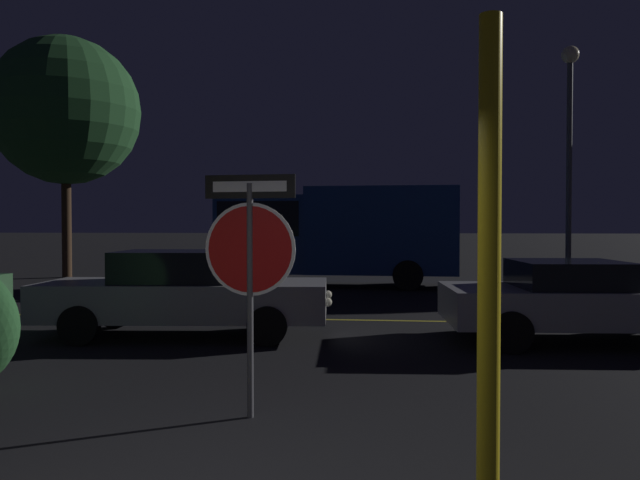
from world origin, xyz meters
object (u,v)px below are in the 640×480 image
passing_car_3 (575,300)px  delivery_truck (332,231)px  passing_car_2 (184,293)px  tree_0 (65,111)px  yellow_pole_right (489,272)px  street_lamp (570,124)px  stop_sign (250,249)px

passing_car_3 → delivery_truck: (-4.49, 8.40, 0.98)m
passing_car_2 → tree_0: tree_0 is taller
passing_car_3 → delivery_truck: size_ratio=0.59×
yellow_pole_right → tree_0: tree_0 is taller
delivery_truck → street_lamp: bearing=-86.0°
yellow_pole_right → delivery_truck: 14.71m
street_lamp → stop_sign: bearing=-116.9°
tree_0 → passing_car_3: bearing=-37.1°
passing_car_2 → passing_car_3: size_ratio=1.15×
delivery_truck → street_lamp: 7.51m
passing_car_3 → street_lamp: street_lamp is taller
delivery_truck → tree_0: tree_0 is taller
passing_car_3 → street_lamp: bearing=161.4°
passing_car_2 → street_lamp: 12.92m
passing_car_2 → street_lamp: size_ratio=0.69×
yellow_pole_right → passing_car_3: 6.62m
passing_car_2 → passing_car_3: (6.18, 0.15, -0.05)m
stop_sign → yellow_pole_right: (1.88, -1.91, -0.06)m
yellow_pole_right → tree_0: bearing=124.7°
yellow_pole_right → stop_sign: bearing=134.5°
stop_sign → passing_car_3: (4.18, 4.24, -0.94)m
stop_sign → passing_car_3: 6.03m
yellow_pole_right → street_lamp: bearing=72.5°
delivery_truck → street_lamp: (6.84, 0.27, 3.09)m
stop_sign → tree_0: 18.00m
passing_car_2 → delivery_truck: 8.76m
stop_sign → tree_0: tree_0 is taller
street_lamp → yellow_pole_right: bearing=-107.5°
yellow_pole_right → street_lamp: street_lamp is taller
yellow_pole_right → passing_car_3: (2.31, 6.15, -0.88)m
yellow_pole_right → delivery_truck: size_ratio=0.44×
stop_sign → tree_0: (-9.61, 14.66, 4.10)m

